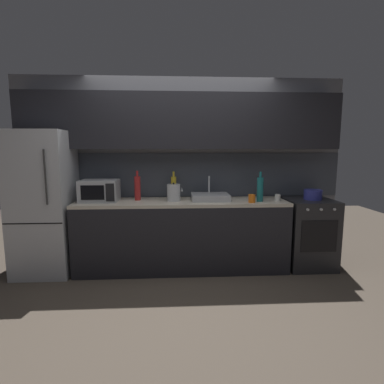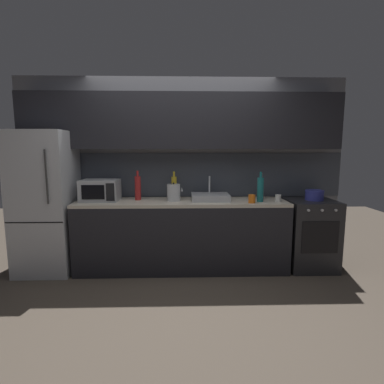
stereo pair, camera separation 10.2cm
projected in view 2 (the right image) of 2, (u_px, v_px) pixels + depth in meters
ground_plane at (182, 303)px, 2.99m from camera, size 10.00×10.00×0.00m
back_wall at (182, 149)px, 3.96m from camera, size 4.40×0.44×2.50m
counter_run at (182, 235)px, 3.82m from camera, size 2.66×0.60×0.90m
refrigerator at (46, 202)px, 3.71m from camera, size 0.68×0.69×1.77m
oven_range at (309, 234)px, 3.86m from camera, size 0.60×0.62×0.90m
microwave at (100, 190)px, 3.72m from camera, size 0.46×0.35×0.27m
sink_basin at (210, 197)px, 3.79m from camera, size 0.48×0.38×0.30m
kettle at (174, 193)px, 3.73m from camera, size 0.20×0.17×0.24m
wine_bottle_teal at (260, 189)px, 3.65m from camera, size 0.08×0.08×0.37m
wine_bottle_yellow at (174, 187)px, 3.92m from camera, size 0.07×0.07×0.36m
wine_bottle_clear at (261, 188)px, 3.87m from camera, size 0.08×0.08×0.34m
wine_bottle_red at (138, 188)px, 3.79m from camera, size 0.08×0.08×0.38m
mug_white at (278, 198)px, 3.69m from camera, size 0.07×0.07×0.09m
mug_orange at (252, 199)px, 3.59m from camera, size 0.08×0.08×0.10m
cooking_pot at (314, 195)px, 3.79m from camera, size 0.23×0.23×0.13m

